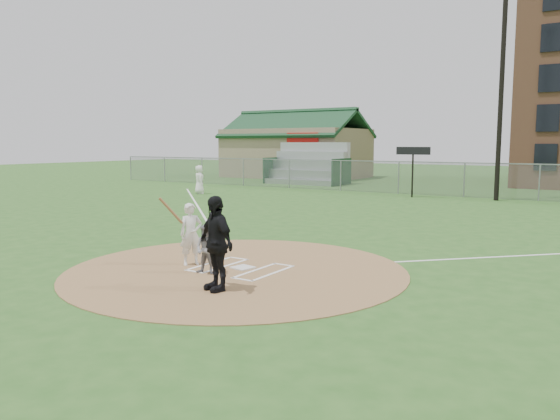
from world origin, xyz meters
The scene contains 14 objects.
ground centered at (0.00, 0.00, 0.00)m, with size 140.00×140.00×0.00m, color #2A571E.
dirt_circle centered at (0.00, 0.00, 0.01)m, with size 8.40×8.40×0.02m, color #9A7348.
home_plate centered at (0.05, 0.19, 0.04)m, with size 0.48×0.48×0.03m, color silver.
foul_line_third centered at (-9.00, 9.00, 0.01)m, with size 0.10×24.00×0.01m, color white.
catcher centered at (-0.33, -0.75, 0.61)m, with size 0.58×0.45×1.19m, color gray.
umpire centered at (0.79, -1.76, 1.03)m, with size 1.19×0.49×2.03m, color black.
ondeck_player centered at (-14.39, 15.21, 0.89)m, with size 0.87×0.56×1.77m, color white.
batters_boxes centered at (0.00, 0.15, 0.03)m, with size 2.08×1.88×0.01m.
batter_at_plate centered at (-1.30, -0.21, 0.83)m, with size 0.85×0.99×1.78m.
outfield_fence centered at (0.00, 22.00, 1.02)m, with size 56.08×0.08×2.03m.
bleachers centered at (-13.00, 26.20, 1.59)m, with size 6.08×3.20×3.20m.
clubhouse centered at (-18.00, 32.99, 2.39)m, with size 12.20×8.71×6.23m.
light_pole centered at (2.00, 21.00, 6.61)m, with size 1.20×0.30×12.22m.
scoreboard_sign centered at (-2.50, 20.20, 2.39)m, with size 2.00×0.10×2.93m.
Camera 1 is at (8.04, -10.59, 3.13)m, focal length 35.00 mm.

